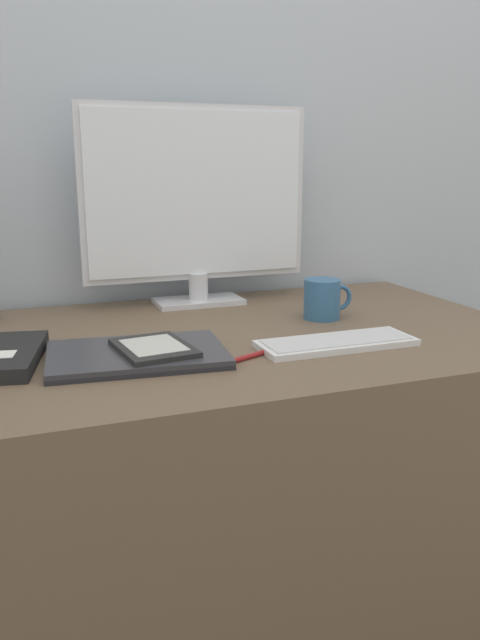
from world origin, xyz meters
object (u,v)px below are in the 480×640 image
Objects in this scene: monitor at (199,202)px; laptop at (137,355)px; pen at (257,354)px; coffee_mug at (323,299)px; keyboard at (336,342)px; ereader at (154,348)px.

monitor is 1.69× the size of laptop.
laptop is at bearing -120.82° from monitor.
laptop reaches higher than pen.
laptop is (-0.23, -0.39, -0.23)m from monitor.
coffee_mug is at bearing 18.98° from laptop.
keyboard is at bearing -73.37° from monitor.
laptop is 0.21m from pen.
ereader is 0.44m from coffee_mug.
coffee_mug is 0.83× the size of pen.
ereader reaches higher than pen.
monitor is 1.82× the size of keyboard.
ereader reaches higher than keyboard.
coffee_mug is at bearing 41.32° from pen.
laptop reaches higher than keyboard.
ereader is at bearing -117.10° from monitor.
coffee_mug is at bearing 21.49° from ereader.
pen is at bearing -138.68° from coffee_mug.
monitor is 0.51m from pen.
keyboard is 0.16m from pen.
ereader is 1.25× the size of pen.
pen is at bearing -94.01° from monitor.
monitor is at bearing 131.15° from coffee_mug.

